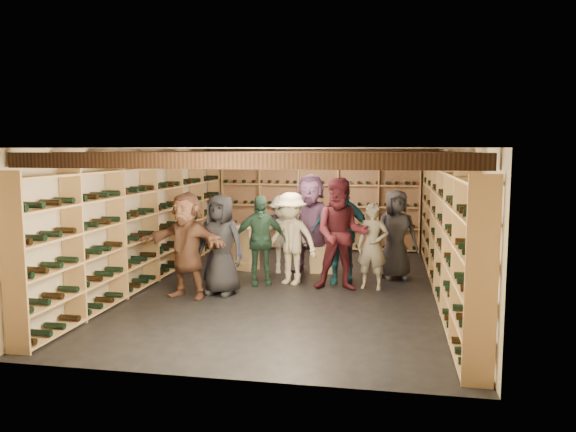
% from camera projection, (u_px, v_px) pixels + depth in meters
% --- Properties ---
extents(ground, '(8.00, 8.00, 0.00)m').
position_uv_depth(ground, '(291.00, 287.00, 9.76)').
color(ground, black).
rests_on(ground, ground).
extents(walls, '(5.52, 8.02, 2.40)m').
position_uv_depth(walls, '(291.00, 219.00, 9.62)').
color(walls, '#C2B297').
rests_on(walls, ground).
extents(ceiling, '(5.50, 8.00, 0.01)m').
position_uv_depth(ceiling, '(291.00, 148.00, 9.48)').
color(ceiling, beige).
rests_on(ceiling, walls).
extents(ceiling_joists, '(5.40, 7.12, 0.18)m').
position_uv_depth(ceiling_joists, '(291.00, 157.00, 9.50)').
color(ceiling_joists, black).
rests_on(ceiling_joists, ground).
extents(wine_rack_left, '(0.32, 7.50, 2.15)m').
position_uv_depth(wine_rack_left, '(150.00, 223.00, 10.09)').
color(wine_rack_left, tan).
rests_on(wine_rack_left, ground).
extents(wine_rack_right, '(0.32, 7.50, 2.15)m').
position_uv_depth(wine_rack_right, '(445.00, 230.00, 9.18)').
color(wine_rack_right, tan).
rests_on(wine_rack_right, ground).
extents(wine_rack_back, '(4.70, 0.30, 2.15)m').
position_uv_depth(wine_rack_back, '(319.00, 205.00, 13.38)').
color(wine_rack_back, tan).
rests_on(wine_rack_back, ground).
extents(crate_stack_left, '(0.59, 0.51, 0.85)m').
position_uv_depth(crate_stack_left, '(245.00, 248.00, 11.19)').
color(crate_stack_left, tan).
rests_on(crate_stack_left, ground).
extents(crate_stack_right, '(0.52, 0.36, 0.51)m').
position_uv_depth(crate_stack_right, '(324.00, 259.00, 10.93)').
color(crate_stack_right, tan).
rests_on(crate_stack_right, ground).
extents(crate_loose, '(0.51, 0.35, 0.17)m').
position_uv_depth(crate_loose, '(392.00, 255.00, 12.29)').
color(crate_loose, tan).
rests_on(crate_loose, ground).
extents(person_0, '(0.91, 0.70, 1.66)m').
position_uv_depth(person_0, '(220.00, 245.00, 9.20)').
color(person_0, black).
rests_on(person_0, ground).
extents(person_3, '(1.20, 0.95, 1.63)m').
position_uv_depth(person_3, '(291.00, 239.00, 9.91)').
color(person_3, beige).
rests_on(person_3, ground).
extents(person_4, '(1.07, 0.46, 1.82)m').
position_uv_depth(person_4, '(341.00, 232.00, 10.03)').
color(person_4, '#1F5C71').
rests_on(person_4, ground).
extents(person_5, '(1.67, 0.89, 1.72)m').
position_uv_depth(person_5, '(187.00, 245.00, 9.02)').
color(person_5, brown).
rests_on(person_5, ground).
extents(person_6, '(0.87, 0.65, 1.60)m').
position_uv_depth(person_6, '(220.00, 241.00, 9.74)').
color(person_6, '#24284C').
rests_on(person_6, ground).
extents(person_7, '(0.59, 0.44, 1.48)m').
position_uv_depth(person_7, '(373.00, 246.00, 9.57)').
color(person_7, gray).
rests_on(person_7, ground).
extents(person_8, '(0.95, 0.75, 1.91)m').
position_uv_depth(person_8, '(341.00, 234.00, 9.47)').
color(person_8, '#47151F').
rests_on(person_8, ground).
extents(person_9, '(1.06, 0.74, 1.51)m').
position_uv_depth(person_9, '(283.00, 234.00, 10.81)').
color(person_9, '#AAA99A').
rests_on(person_9, ground).
extents(person_10, '(1.00, 0.66, 1.59)m').
position_uv_depth(person_10, '(260.00, 240.00, 9.89)').
color(person_10, '#284B39').
rests_on(person_10, ground).
extents(person_11, '(1.81, 0.67, 1.91)m').
position_uv_depth(person_11, '(310.00, 223.00, 10.89)').
color(person_11, '#764C7C').
rests_on(person_11, ground).
extents(person_12, '(0.92, 0.72, 1.65)m').
position_uv_depth(person_12, '(396.00, 234.00, 10.35)').
color(person_12, '#313135').
rests_on(person_12, ground).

